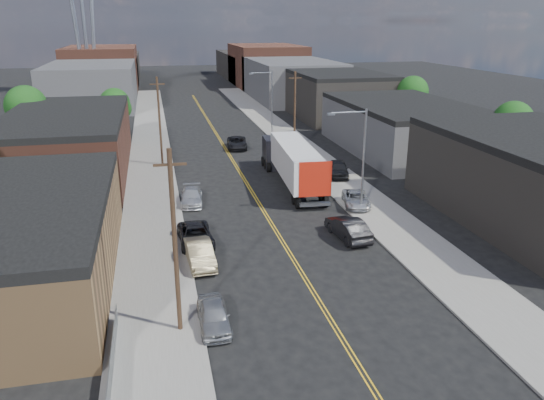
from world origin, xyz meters
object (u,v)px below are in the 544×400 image
car_right_oncoming (348,228)px  car_ahead_truck (237,143)px  car_left_a (214,315)px  car_right_lot_c (339,169)px  car_left_d (192,197)px  semi_truck (291,160)px  car_left_c (196,236)px  car_left_b (200,254)px  car_right_lot_a (356,199)px

car_right_oncoming → car_ahead_truck: 31.79m
car_left_a → car_right_lot_c: (16.24, 25.98, 0.27)m
car_left_d → car_right_lot_c: size_ratio=0.97×
semi_truck → car_ahead_truck: (-2.85, 16.79, -1.77)m
car_left_d → car_right_lot_c: (15.81, 5.17, 0.29)m
car_left_c → car_right_oncoming: (11.40, -1.32, 0.11)m
car_left_b → car_ahead_truck: car_left_b is taller
car_left_a → car_right_lot_c: size_ratio=0.85×
car_left_d → car_right_lot_c: 16.64m
car_left_b → car_right_lot_c: car_right_lot_c is taller
car_right_oncoming → car_ahead_truck: size_ratio=0.94×
car_left_c → car_right_lot_a: car_left_c is taller
car_right_oncoming → car_ahead_truck: car_right_oncoming is taller
semi_truck → car_left_c: bearing=-124.7°
car_left_d → car_right_lot_a: bearing=-10.9°
semi_truck → car_left_a: 27.20m
car_left_b → car_right_lot_a: bearing=27.4°
semi_truck → car_left_d: size_ratio=3.62×
car_left_c → car_ahead_truck: size_ratio=0.97×
car_left_b → car_left_d: bearing=84.8°
car_ahead_truck → car_right_oncoming: bearing=-76.8°
car_left_a → car_right_lot_a: car_right_lot_a is taller
car_left_b → car_left_a: bearing=-93.3°
car_left_b → car_right_lot_c: 24.23m
semi_truck → car_left_a: (-10.75, -24.92, -1.81)m
car_left_a → car_right_oncoming: car_right_oncoming is taller
car_left_c → car_right_lot_c: car_right_lot_c is taller
car_right_lot_a → semi_truck: bearing=128.0°
car_left_a → car_right_lot_c: 30.64m
car_right_lot_a → car_ahead_truck: car_ahead_truck is taller
car_left_d → car_right_oncoming: (10.98, -10.68, 0.14)m
car_left_c → car_right_lot_c: size_ratio=1.07×
semi_truck → car_right_lot_a: (3.85, -8.25, -1.72)m
car_left_b → car_left_c: bearing=86.7°
car_left_b → car_left_c: car_left_b is taller
semi_truck → car_left_d: bearing=-154.4°
car_left_d → car_right_lot_a: size_ratio=1.02×
car_right_lot_c → car_left_d: bearing=-146.6°
car_right_lot_c → car_ahead_truck: 17.81m
car_right_oncoming → car_right_lot_c: bearing=-112.9°
car_left_c → car_left_d: bearing=85.4°
car_left_c → car_right_oncoming: bearing=-8.6°
semi_truck → car_right_lot_a: size_ratio=3.69×
car_right_oncoming → semi_truck: bearing=-93.4°
car_left_d → car_ahead_truck: 22.20m
car_left_c → car_right_lot_a: (14.60, 5.23, 0.07)m
semi_truck → car_left_a: bearing=-109.5°
car_right_oncoming → car_ahead_truck: bearing=-89.6°
semi_truck → car_left_d: semi_truck is taller
car_left_b → car_ahead_truck: 34.63m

